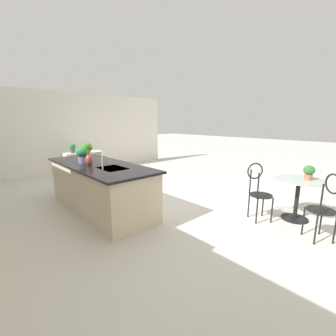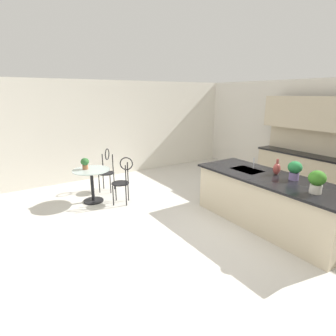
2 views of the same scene
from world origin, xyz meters
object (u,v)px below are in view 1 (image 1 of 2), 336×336
chair_by_island (259,189)px  potted_plant_counter_near (82,154)px  chair_near_window (325,204)px  potted_plant_on_desk (72,148)px  potted_plant_on_table (309,172)px  vase_on_counter (89,160)px  writing_desk (83,158)px  bistro_table (297,196)px  potted_plant_counter_far (87,149)px

chair_by_island → potted_plant_counter_near: 3.38m
chair_near_window → potted_plant_on_desk: 6.69m
potted_plant_counter_near → potted_plant_on_desk: size_ratio=1.13×
potted_plant_on_desk → potted_plant_on_table: bearing=-164.0°
chair_by_island → vase_on_counter: bearing=40.7°
potted_plant_on_table → potted_plant_on_desk: (6.17, 1.77, 0.02)m
chair_by_island → vase_on_counter: size_ratio=3.62×
potted_plant_on_table → potted_plant_counter_near: (3.24, 2.61, 0.22)m
potted_plant_counter_near → vase_on_counter: (-0.35, 0.01, -0.08)m
chair_by_island → writing_desk: bearing=7.9°
bistro_table → chair_by_island: size_ratio=0.77×
bistro_table → potted_plant_counter_far: size_ratio=2.32×
chair_near_window → potted_plant_on_desk: size_ratio=3.62×
potted_plant_counter_far → potted_plant_counter_near: (-0.55, 0.32, -0.01)m
potted_plant_counter_far → vase_on_counter: 0.97m
chair_by_island → potted_plant_on_desk: (5.61, 1.15, 0.33)m
writing_desk → potted_plant_counter_far: 2.71m
chair_by_island → potted_plant_on_desk: bearing=11.6°
bistro_table → potted_plant_on_table: potted_plant_on_table is taller
potted_plant_on_table → vase_on_counter: vase_on_counter is taller
writing_desk → potted_plant_counter_far: size_ratio=3.48×
bistro_table → chair_near_window: chair_near_window is taller
chair_by_island → potted_plant_on_table: 0.90m
potted_plant_on_desk → vase_on_counter: size_ratio=1.00×
bistro_table → chair_by_island: 0.71m
bistro_table → vase_on_counter: 3.81m
chair_near_window → potted_plant_counter_near: (3.65, 1.98, 0.53)m
potted_plant_counter_near → vase_on_counter: bearing=177.6°
potted_plant_counter_far → potted_plant_on_desk: 2.44m
writing_desk → vase_on_counter: vase_on_counter is taller
potted_plant_counter_near → writing_desk: bearing=-21.3°
chair_near_window → writing_desk: bearing=6.7°
potted_plant_counter_far → vase_on_counter: size_ratio=1.20×
potted_plant_counter_far → potted_plant_on_desk: potted_plant_counter_far is taller
chair_by_island → potted_plant_counter_near: (2.68, 1.99, 0.53)m
writing_desk → potted_plant_counter_near: (-3.05, 1.19, 0.60)m
writing_desk → vase_on_counter: size_ratio=4.17×
bistro_table → writing_desk: 6.32m
potted_plant_on_table → chair_by_island: bearing=47.9°
potted_plant_on_table → potted_plant_counter_far: bearing=31.1°
bistro_table → chair_near_window: 0.76m
writing_desk → potted_plant_on_table: bearing=-167.3°
writing_desk → bistro_table: bearing=-167.8°
writing_desk → potted_plant_counter_near: 3.33m
writing_desk → chair_near_window: bearing=-173.3°
writing_desk → vase_on_counter: bearing=160.5°
potted_plant_counter_near → vase_on_counter: 0.36m
chair_by_island → potted_plant_on_desk: 5.73m
potted_plant_counter_near → potted_plant_on_desk: bearing=-16.0°
potted_plant_counter_far → potted_plant_on_table: bearing=-148.9°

